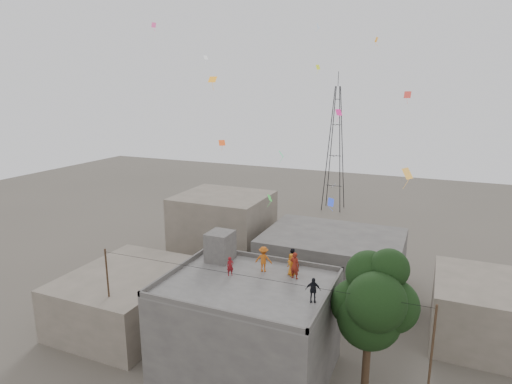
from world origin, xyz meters
TOP-DOWN VIEW (x-y plane):
  - ground at (0.00, 0.00)m, footprint 140.00×140.00m
  - main_building at (0.00, 0.00)m, footprint 10.00×8.00m
  - parapet at (0.00, 0.00)m, footprint 10.00×8.00m
  - stair_head_box at (-3.20, 2.60)m, footprint 1.60×1.80m
  - neighbor_west at (-11.00, 2.00)m, footprint 8.00×10.00m
  - neighbor_north at (2.00, 14.00)m, footprint 12.00×9.00m
  - neighbor_northwest at (-10.00, 16.00)m, footprint 9.00×8.00m
  - neighbor_east at (14.00, 10.00)m, footprint 7.00×8.00m
  - tree at (7.37, 0.60)m, footprint 4.90×4.60m
  - utility_line at (0.50, -1.25)m, footprint 20.12×0.62m
  - transmission_tower at (-4.00, 40.00)m, footprint 2.97×2.97m
  - person_red_adult at (2.40, 1.79)m, footprint 0.70×0.53m
  - person_orange_child at (2.06, 2.19)m, footprint 0.82×0.80m
  - person_dark_child at (1.86, 3.02)m, footprint 0.84×0.89m
  - person_dark_adult at (4.26, -0.67)m, footprint 0.89×0.59m
  - person_orange_adult at (0.23, 2.02)m, footprint 1.18×0.82m
  - person_red_child at (-1.46, 0.64)m, footprint 0.52×0.51m
  - kites at (0.98, 6.78)m, footprint 18.30×19.41m

SIDE VIEW (x-z plane):
  - ground at x=0.00m, z-range 0.00..0.00m
  - neighbor_west at x=-11.00m, z-range 0.00..4.00m
  - neighbor_east at x=14.00m, z-range 0.00..4.40m
  - neighbor_north at x=2.00m, z-range 0.00..5.00m
  - main_building at x=0.00m, z-range 0.00..6.10m
  - neighbor_northwest at x=-10.00m, z-range 0.00..7.00m
  - utility_line at x=0.50m, z-range 0.13..7.53m
  - tree at x=7.37m, z-range 1.55..10.65m
  - parapet at x=0.00m, z-range 6.10..6.40m
  - person_red_child at x=-1.46m, z-range 6.10..7.31m
  - person_dark_adult at x=4.26m, z-range 6.10..7.51m
  - person_orange_child at x=2.06m, z-range 6.10..7.52m
  - person_dark_child at x=1.86m, z-range 6.10..7.54m
  - person_orange_adult at x=0.23m, z-range 6.10..7.77m
  - person_red_adult at x=2.40m, z-range 6.10..7.82m
  - stair_head_box at x=-3.20m, z-range 6.10..8.10m
  - transmission_tower at x=-4.00m, z-range -0.93..19.07m
  - kites at x=0.98m, z-range 9.73..22.64m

